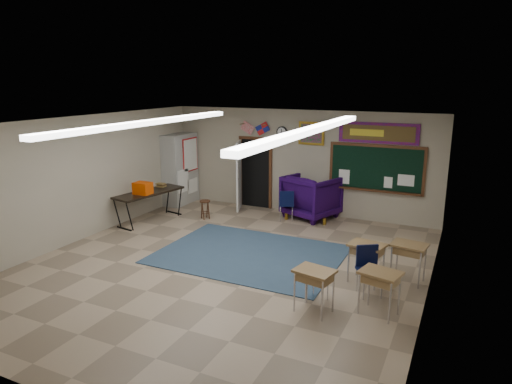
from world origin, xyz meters
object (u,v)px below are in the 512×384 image
at_px(student_desk_front_right, 408,261).
at_px(wooden_stool, 205,209).
at_px(wingback_armchair, 312,196).
at_px(student_desk_front_left, 366,261).
at_px(folding_table, 150,205).

bearing_deg(student_desk_front_right, wooden_stool, 170.30).
bearing_deg(wingback_armchair, student_desk_front_left, 142.87).
xyz_separation_m(student_desk_front_left, student_desk_front_right, (0.73, 0.38, -0.01)).
distance_m(student_desk_front_right, wooden_stool, 6.02).
distance_m(wingback_armchair, wooden_stool, 3.03).
bearing_deg(student_desk_front_left, folding_table, 178.93).
bearing_deg(student_desk_front_left, wooden_stool, 167.29).
xyz_separation_m(wingback_armchair, wooden_stool, (-2.65, -1.44, -0.34)).
bearing_deg(wingback_armchair, student_desk_front_right, 153.28).
height_order(student_desk_front_left, student_desk_front_right, student_desk_front_left).
xyz_separation_m(wingback_armchair, folding_table, (-3.91, -2.29, -0.15)).
height_order(wingback_armchair, folding_table, wingback_armchair).
height_order(student_desk_front_left, wooden_stool, student_desk_front_left).
bearing_deg(wooden_stool, folding_table, -145.95).
bearing_deg(folding_table, wingback_armchair, 40.82).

